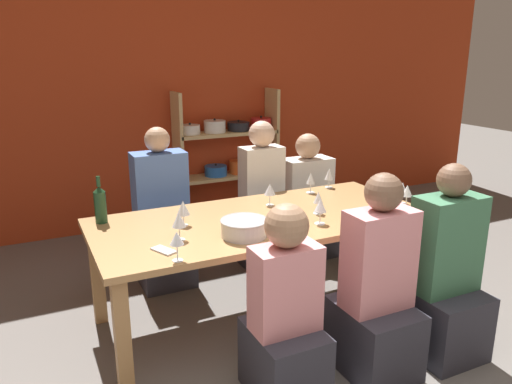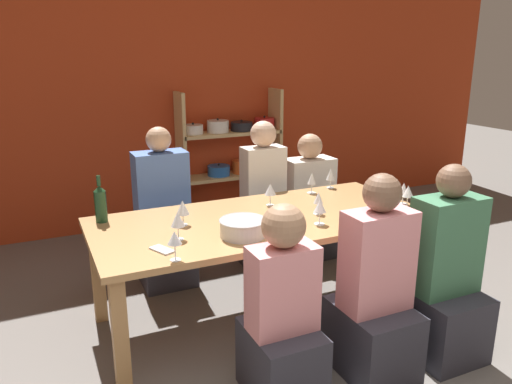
{
  "view_description": "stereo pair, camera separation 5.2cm",
  "coord_description": "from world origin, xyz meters",
  "px_view_note": "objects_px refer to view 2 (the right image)",
  "views": [
    {
      "loc": [
        -1.25,
        -1.26,
        1.81
      ],
      "look_at": [
        0.16,
        1.66,
        0.88
      ],
      "focal_mm": 35.0,
      "sensor_mm": 36.0,
      "label": 1
    },
    {
      "loc": [
        -1.2,
        -1.28,
        1.81
      ],
      "look_at": [
        0.16,
        1.66,
        0.88
      ],
      "focal_mm": 35.0,
      "sensor_mm": 36.0,
      "label": 2
    }
  ],
  "objects_px": {
    "wine_glass_white_c": "(175,239)",
    "person_far_c": "(308,210)",
    "wine_glass_white_a": "(183,208)",
    "wine_glass_empty_d": "(404,189)",
    "wine_glass_empty_a": "(270,190)",
    "person_near_b": "(442,287)",
    "dining_table": "(262,229)",
    "cell_phone": "(162,250)",
    "person_near_a": "(282,327)",
    "wine_glass_red_c": "(178,220)",
    "wine_glass_empty_c": "(331,174)",
    "wine_glass_white_b": "(312,179)",
    "wine_glass_red_b": "(318,199)",
    "wine_glass_red_e": "(282,211)",
    "person_far_b": "(263,212)",
    "shelf_unit": "(232,165)",
    "mixing_bowl": "(243,227)",
    "wine_glass_red_a": "(426,201)",
    "person_near_c": "(374,302)",
    "wine_glass_empty_b": "(320,207)",
    "wine_bottle_green": "(100,203)",
    "wine_glass_red_d": "(408,192)"
  },
  "relations": [
    {
      "from": "person_far_c",
      "to": "wine_glass_empty_a",
      "type": "bearing_deg",
      "value": 42.91
    },
    {
      "from": "wine_glass_white_a",
      "to": "wine_glass_empty_c",
      "type": "bearing_deg",
      "value": 15.12
    },
    {
      "from": "dining_table",
      "to": "wine_glass_white_a",
      "type": "relative_size",
      "value": 13.6
    },
    {
      "from": "wine_glass_white_c",
      "to": "person_far_c",
      "type": "distance_m",
      "value": 2.14
    },
    {
      "from": "wine_glass_red_c",
      "to": "wine_glass_empty_c",
      "type": "relative_size",
      "value": 1.04
    },
    {
      "from": "dining_table",
      "to": "person_far_c",
      "type": "relative_size",
      "value": 2.03
    },
    {
      "from": "person_near_c",
      "to": "person_far_c",
      "type": "bearing_deg",
      "value": 71.22
    },
    {
      "from": "wine_glass_empty_d",
      "to": "cell_phone",
      "type": "distance_m",
      "value": 1.81
    },
    {
      "from": "person_near_c",
      "to": "wine_glass_red_c",
      "type": "bearing_deg",
      "value": 144.39
    },
    {
      "from": "wine_glass_empty_b",
      "to": "person_far_b",
      "type": "xyz_separation_m",
      "value": [
        0.11,
        1.07,
        -0.37
      ]
    },
    {
      "from": "dining_table",
      "to": "wine_glass_empty_a",
      "type": "distance_m",
      "value": 0.34
    },
    {
      "from": "wine_glass_red_a",
      "to": "person_far_b",
      "type": "relative_size",
      "value": 0.12
    },
    {
      "from": "mixing_bowl",
      "to": "wine_glass_red_d",
      "type": "height_order",
      "value": "wine_glass_red_d"
    },
    {
      "from": "shelf_unit",
      "to": "person_near_a",
      "type": "distance_m",
      "value": 3.01
    },
    {
      "from": "wine_bottle_green",
      "to": "wine_glass_red_e",
      "type": "xyz_separation_m",
      "value": [
        1.01,
        -0.59,
        -0.02
      ]
    },
    {
      "from": "wine_glass_white_a",
      "to": "person_far_c",
      "type": "distance_m",
      "value": 1.69
    },
    {
      "from": "wine_glass_empty_c",
      "to": "wine_glass_white_a",
      "type": "relative_size",
      "value": 1.01
    },
    {
      "from": "wine_glass_empty_a",
      "to": "person_near_a",
      "type": "xyz_separation_m",
      "value": [
        -0.43,
        -1.02,
        -0.43
      ]
    },
    {
      "from": "mixing_bowl",
      "to": "wine_glass_red_a",
      "type": "height_order",
      "value": "wine_glass_red_a"
    },
    {
      "from": "wine_glass_white_c",
      "to": "wine_glass_white_b",
      "type": "bearing_deg",
      "value": 31.47
    },
    {
      "from": "shelf_unit",
      "to": "wine_glass_empty_d",
      "type": "relative_size",
      "value": 8.8
    },
    {
      "from": "cell_phone",
      "to": "person_far_b",
      "type": "height_order",
      "value": "person_far_b"
    },
    {
      "from": "wine_glass_red_e",
      "to": "person_far_b",
      "type": "relative_size",
      "value": 0.12
    },
    {
      "from": "shelf_unit",
      "to": "wine_glass_white_c",
      "type": "bearing_deg",
      "value": -118.16
    },
    {
      "from": "wine_glass_empty_a",
      "to": "cell_phone",
      "type": "relative_size",
      "value": 0.96
    },
    {
      "from": "wine_glass_red_b",
      "to": "wine_glass_white_c",
      "type": "bearing_deg",
      "value": -162.43
    },
    {
      "from": "wine_glass_empty_d",
      "to": "person_near_c",
      "type": "bearing_deg",
      "value": -138.11
    },
    {
      "from": "wine_glass_red_b",
      "to": "dining_table",
      "type": "bearing_deg",
      "value": 165.8
    },
    {
      "from": "shelf_unit",
      "to": "wine_glass_white_a",
      "type": "relative_size",
      "value": 8.55
    },
    {
      "from": "wine_glass_red_a",
      "to": "wine_glass_white_a",
      "type": "distance_m",
      "value": 1.62
    },
    {
      "from": "wine_glass_empty_a",
      "to": "person_near_b",
      "type": "bearing_deg",
      "value": -59.34
    },
    {
      "from": "wine_glass_empty_d",
      "to": "mixing_bowl",
      "type": "bearing_deg",
      "value": -175.4
    },
    {
      "from": "wine_glass_empty_a",
      "to": "wine_glass_empty_d",
      "type": "distance_m",
      "value": 0.96
    },
    {
      "from": "wine_glass_red_c",
      "to": "person_near_c",
      "type": "distance_m",
      "value": 1.22
    },
    {
      "from": "wine_glass_empty_c",
      "to": "wine_glass_white_b",
      "type": "bearing_deg",
      "value": -162.73
    },
    {
      "from": "wine_glass_empty_c",
      "to": "wine_glass_red_b",
      "type": "bearing_deg",
      "value": -129.91
    },
    {
      "from": "wine_glass_red_e",
      "to": "wine_glass_empty_d",
      "type": "height_order",
      "value": "wine_glass_empty_d"
    },
    {
      "from": "cell_phone",
      "to": "person_near_a",
      "type": "xyz_separation_m",
      "value": [
        0.49,
        -0.52,
        -0.32
      ]
    },
    {
      "from": "wine_glass_red_e",
      "to": "wine_glass_white_c",
      "type": "relative_size",
      "value": 0.94
    },
    {
      "from": "wine_glass_white_a",
      "to": "wine_glass_empty_d",
      "type": "height_order",
      "value": "wine_glass_white_a"
    },
    {
      "from": "wine_glass_red_e",
      "to": "cell_phone",
      "type": "height_order",
      "value": "wine_glass_red_e"
    },
    {
      "from": "cell_phone",
      "to": "person_near_a",
      "type": "distance_m",
      "value": 0.78
    },
    {
      "from": "wine_glass_red_b",
      "to": "person_near_a",
      "type": "relative_size",
      "value": 0.14
    },
    {
      "from": "mixing_bowl",
      "to": "wine_glass_red_c",
      "type": "height_order",
      "value": "wine_glass_red_c"
    },
    {
      "from": "person_far_b",
      "to": "wine_glass_red_c",
      "type": "bearing_deg",
      "value": 43.28
    },
    {
      "from": "wine_glass_red_e",
      "to": "person_near_c",
      "type": "relative_size",
      "value": 0.13
    },
    {
      "from": "wine_glass_white_b",
      "to": "wine_glass_red_b",
      "type": "bearing_deg",
      "value": -116.15
    },
    {
      "from": "person_near_a",
      "to": "dining_table",
      "type": "bearing_deg",
      "value": 71.55
    },
    {
      "from": "dining_table",
      "to": "cell_phone",
      "type": "distance_m",
      "value": 0.81
    },
    {
      "from": "wine_glass_red_a",
      "to": "cell_phone",
      "type": "bearing_deg",
      "value": 175.36
    }
  ]
}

